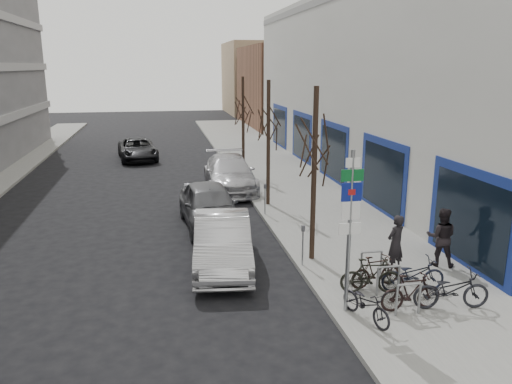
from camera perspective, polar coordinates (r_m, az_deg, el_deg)
name	(u,v)px	position (r m, az deg, el deg)	size (l,w,h in m)	color
ground	(251,325)	(12.45, -0.58, -14.93)	(120.00, 120.00, 0.00)	black
sidewalk_east	(309,203)	(22.49, 6.11, -1.30)	(5.00, 70.00, 0.15)	slate
commercial_building	(487,85)	(32.76, 24.88, 11.08)	(20.00, 32.00, 10.00)	#B7B7B2
brick_building_far	(305,86)	(52.90, 5.58, 11.93)	(12.00, 14.00, 8.00)	brown
tan_building_far	(276,78)	(67.51, 2.32, 12.89)	(13.00, 12.00, 9.00)	#937A5B
highway_sign_pole	(350,222)	(12.09, 10.68, -3.39)	(0.55, 0.10, 4.20)	gray
bike_rack	(388,277)	(13.78, 14.89, -9.38)	(0.66, 2.26, 0.83)	gray
tree_near	(315,134)	(15.04, 6.78, 6.63)	(1.80, 1.80, 5.50)	black
tree_mid	(268,114)	(21.28, 1.44, 8.93)	(1.80, 1.80, 5.50)	black
tree_far	(243,103)	(27.65, -1.49, 10.15)	(1.80, 1.80, 5.50)	black
meter_front	(303,241)	(15.20, 5.38, -5.64)	(0.10, 0.08, 1.27)	gray
meter_mid	(265,196)	(20.30, 1.05, -0.47)	(0.10, 0.08, 1.27)	gray
meter_back	(243,169)	(25.56, -1.52, 2.60)	(0.10, 0.08, 1.27)	gray
bike_near_left	(366,301)	(12.40, 12.50, -12.06)	(0.49, 1.62, 0.99)	black
bike_near_right	(411,292)	(13.14, 17.29, -10.85)	(0.48, 1.61, 0.98)	black
bike_mid_curb	(413,272)	(14.22, 17.52, -8.70)	(0.53, 1.76, 1.08)	black
bike_mid_inner	(371,276)	(13.78, 12.99, -9.30)	(0.49, 1.65, 1.00)	black
bike_far_curb	(452,286)	(13.53, 21.45, -10.02)	(0.58, 1.93, 1.18)	black
bike_far_inner	(376,271)	(14.20, 13.51, -8.77)	(0.46, 1.53, 0.93)	black
parked_car_front	(222,242)	(15.49, -3.85, -5.68)	(1.69, 4.85, 1.60)	#B8B9BE
parked_car_mid	(209,205)	(19.28, -5.36, -1.54)	(2.00, 4.98, 1.70)	#54555A
parked_car_back	(230,173)	(24.98, -3.02, 2.14)	(2.36, 5.82, 1.69)	#B0AFB5
lane_car	(138,149)	(34.07, -13.38, 4.78)	(2.32, 5.04, 1.40)	black
pedestrian_near	(395,243)	(15.24, 15.65, -5.68)	(0.63, 0.41, 1.73)	black
pedestrian_far	(441,237)	(16.11, 20.42, -4.80)	(0.67, 0.46, 1.83)	black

